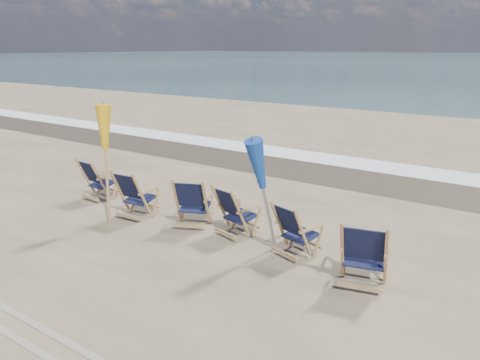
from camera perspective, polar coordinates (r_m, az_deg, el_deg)
The scene contains 10 objects.
surf_foam at distance 14.60m, azimuth 13.71°, elevation 2.09°, with size 200.00×1.40×0.01m, color silver.
wet_sand_strip at distance 13.25m, azimuth 11.35°, elevation 0.81°, with size 200.00×2.60×0.00m, color #42362A.
beach_chair_0 at distance 10.89m, azimuth -16.69°, elevation -0.19°, with size 0.64×0.72×0.99m, color black, non-canonical shape.
beach_chair_1 at distance 9.50m, azimuth -11.92°, elevation -2.03°, with size 0.67×0.76×1.05m, color black, non-canonical shape.
beach_chair_2 at distance 8.93m, azimuth -4.20°, elevation -2.94°, with size 0.66×0.75×1.04m, color black, non-canonical shape.
beach_chair_3 at distance 8.37m, azimuth 0.00°, elevation -4.36°, with size 0.64×0.72×0.99m, color black, non-canonical shape.
beach_chair_4 at distance 7.64m, azimuth 7.61°, elevation -6.68°, with size 0.62×0.70×0.97m, color black, non-canonical shape.
beach_chair_5 at distance 6.95m, azimuth 17.33°, elevation -9.17°, with size 0.70×0.78×1.09m, color black, non-canonical shape.
umbrella_yellow at distance 9.24m, azimuth -16.28°, elevation 5.33°, with size 0.30×0.30×2.34m.
umbrella_blue at distance 7.56m, azimuth 3.26°, elevation 1.92°, with size 0.30×0.30×2.10m.
Camera 1 is at (4.96, -5.00, 3.42)m, focal length 35.00 mm.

